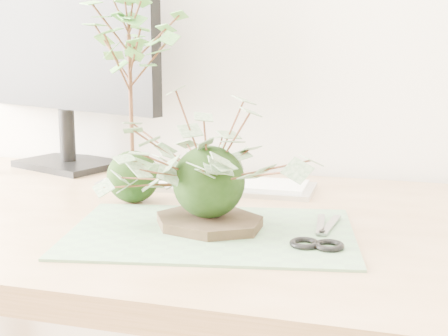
{
  "coord_description": "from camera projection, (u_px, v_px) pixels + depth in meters",
  "views": [
    {
      "loc": [
        0.24,
        0.29,
        1.02
      ],
      "look_at": [
        0.0,
        1.14,
        0.84
      ],
      "focal_mm": 50.0,
      "sensor_mm": 36.0,
      "label": 1
    }
  ],
  "objects": [
    {
      "name": "scissors",
      "position": [
        319.0,
        240.0,
        0.87
      ],
      "size": [
        0.08,
        0.17,
        0.01
      ],
      "rotation": [
        0.0,
        0.0,
        0.0
      ],
      "color": "gray",
      "rests_on": "cutting_mat"
    },
    {
      "name": "desk",
      "position": [
        210.0,
        266.0,
        1.04
      ],
      "size": [
        1.6,
        0.7,
        0.74
      ],
      "color": "tan",
      "rests_on": "ground_plane"
    },
    {
      "name": "stone_dish",
      "position": [
        209.0,
        222.0,
        0.94
      ],
      "size": [
        0.22,
        0.22,
        0.01
      ],
      "primitive_type": "cylinder",
      "rotation": [
        0.0,
        0.0,
        -0.26
      ],
      "color": "black",
      "rests_on": "cutting_mat"
    },
    {
      "name": "keyboard",
      "position": [
        206.0,
        184.0,
        1.21
      ],
      "size": [
        0.42,
        0.13,
        0.02
      ],
      "rotation": [
        0.0,
        0.0,
        0.02
      ],
      "color": "beige",
      "rests_on": "desk"
    },
    {
      "name": "cutting_mat",
      "position": [
        211.0,
        232.0,
        0.92
      ],
      "size": [
        0.46,
        0.35,
        0.0
      ],
      "primitive_type": "cube",
      "rotation": [
        0.0,
        0.0,
        0.19
      ],
      "color": "#5F8461",
      "rests_on": "desk"
    },
    {
      "name": "monitor",
      "position": [
        65.0,
        45.0,
        1.36
      ],
      "size": [
        0.51,
        0.22,
        0.47
      ],
      "rotation": [
        0.0,
        0.0,
        -0.35
      ],
      "color": "black",
      "rests_on": "desk"
    },
    {
      "name": "ivy_kokedama",
      "position": [
        209.0,
        148.0,
        0.92
      ],
      "size": [
        0.33,
        0.33,
        0.22
      ],
      "rotation": [
        0.0,
        0.0,
        -0.1
      ],
      "color": "black",
      "rests_on": "stone_dish"
    },
    {
      "name": "maple_kokedama",
      "position": [
        129.0,
        48.0,
        1.05
      ],
      "size": [
        0.23,
        0.23,
        0.38
      ],
      "rotation": [
        0.0,
        0.0,
        0.15
      ],
      "color": "black",
      "rests_on": "desk"
    }
  ]
}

